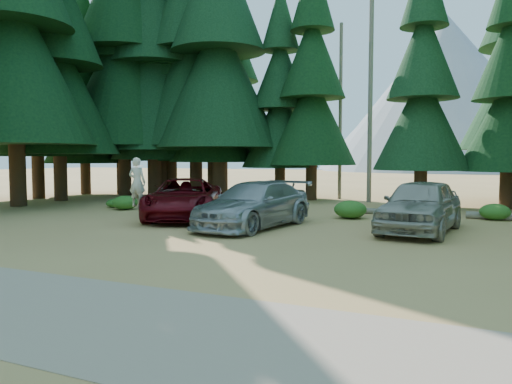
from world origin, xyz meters
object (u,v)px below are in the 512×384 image
log_mid (393,212)px  log_left (221,206)px  silver_minivan_center (254,205)px  silver_minivan_right (420,205)px  red_pickup (184,199)px  frisbee_player (137,182)px

log_mid → log_left: bearing=-169.5°
log_left → log_mid: 7.60m
silver_minivan_center → silver_minivan_right: 5.47m
red_pickup → frisbee_player: size_ratio=3.21×
silver_minivan_center → silver_minivan_right: silver_minivan_right is taller
frisbee_player → log_left: (0.45, 5.55, -1.36)m
silver_minivan_right → log_left: size_ratio=1.15×
red_pickup → silver_minivan_right: size_ratio=1.12×
frisbee_player → silver_minivan_center: bearing=-175.6°
log_left → silver_minivan_center: bearing=-40.0°
red_pickup → log_mid: bearing=8.7°
silver_minivan_center → frisbee_player: 4.36m
red_pickup → log_left: size_ratio=1.29×
red_pickup → frisbee_player: (-0.70, -2.02, 0.73)m
silver_minivan_right → log_mid: size_ratio=1.70×
silver_minivan_center → log_mid: 6.86m
silver_minivan_center → frisbee_player: size_ratio=3.05×
red_pickup → silver_minivan_center: (3.51, -1.11, -0.00)m
silver_minivan_right → log_mid: silver_minivan_right is taller
red_pickup → log_mid: size_ratio=1.91×
silver_minivan_right → frisbee_player: (-9.54, -2.10, 0.66)m
silver_minivan_center → log_mid: silver_minivan_center is taller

